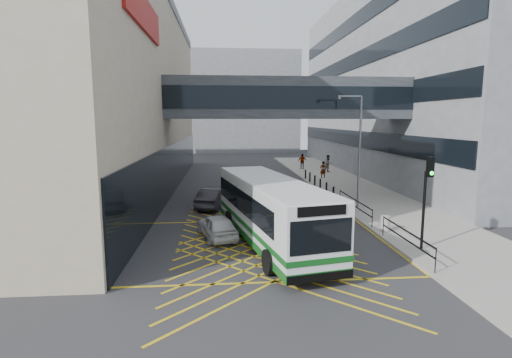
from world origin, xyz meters
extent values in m
plane|color=#333335|center=(0.00, 0.00, 0.00)|extent=(120.00, 120.00, 0.00)
cube|color=#BAAB90|center=(-18.00, 16.00, 8.00)|extent=(24.00, 42.00, 16.00)
cube|color=black|center=(-5.96, 16.00, 2.00)|extent=(0.10, 41.50, 4.00)
cube|color=#9B120F|center=(-5.92, 4.00, 11.50)|extent=(0.18, 9.00, 1.80)
cube|color=gray|center=(24.00, 24.00, 10.00)|extent=(24.00, 44.00, 20.00)
cube|color=black|center=(11.96, 24.00, 4.00)|extent=(0.10, 43.50, 1.60)
cube|color=black|center=(11.96, 24.00, 8.00)|extent=(0.10, 43.50, 1.60)
cube|color=black|center=(11.96, 24.00, 12.00)|extent=(0.10, 43.50, 1.60)
cube|color=black|center=(11.96, 24.00, 16.00)|extent=(0.10, 43.50, 1.60)
cube|color=gray|center=(-2.00, 60.00, 9.00)|extent=(28.00, 16.00, 18.00)
cube|color=#373C41|center=(3.00, 12.00, 7.50)|extent=(20.00, 4.00, 3.00)
cube|color=black|center=(3.00, 9.98, 7.50)|extent=(19.50, 0.06, 1.60)
cube|color=black|center=(3.00, 14.02, 7.50)|extent=(19.50, 0.06, 1.60)
cube|color=#A09A92|center=(9.00, 15.00, 0.08)|extent=(6.00, 54.00, 0.16)
cube|color=gold|center=(0.00, 0.00, 0.00)|extent=(12.00, 9.00, 0.01)
cube|color=white|center=(0.36, 0.08, 1.72)|extent=(4.71, 11.39, 2.73)
cube|color=#10541A|center=(0.36, 0.08, 0.53)|extent=(4.76, 11.44, 0.34)
cube|color=#10541A|center=(0.36, 0.08, 1.06)|extent=(4.78, 11.45, 0.22)
cube|color=black|center=(0.23, 0.67, 2.07)|extent=(4.49, 10.02, 1.06)
cube|color=black|center=(1.47, -5.35, 1.97)|extent=(2.29, 0.55, 1.21)
cube|color=black|center=(1.47, -5.37, 2.88)|extent=(1.79, 0.43, 0.35)
cube|color=white|center=(0.36, 0.08, 3.09)|extent=(4.67, 11.29, 0.10)
cube|color=black|center=(1.47, -5.37, 0.51)|extent=(2.49, 0.61, 0.30)
cube|color=black|center=(-0.76, 5.52, 0.51)|extent=(2.49, 0.61, 0.30)
cylinder|color=black|center=(-0.16, -3.74, 0.51)|extent=(0.48, 1.05, 1.01)
cylinder|color=black|center=(2.33, -3.23, 0.51)|extent=(0.48, 1.05, 1.01)
cylinder|color=black|center=(-1.54, 2.99, 0.51)|extent=(0.48, 1.05, 1.01)
cylinder|color=black|center=(0.95, 3.50, 0.51)|extent=(0.48, 1.05, 1.01)
imported|color=silver|center=(-2.21, 1.32, 0.62)|extent=(2.60, 4.17, 1.23)
imported|color=#232228|center=(-2.54, 8.35, 0.67)|extent=(2.79, 4.59, 1.34)
imported|color=gray|center=(1.09, 15.45, 0.74)|extent=(3.53, 5.19, 1.49)
cylinder|color=black|center=(7.07, -1.64, 1.93)|extent=(0.15, 0.15, 3.55)
cube|color=black|center=(7.13, -1.86, 3.91)|extent=(0.33, 0.26, 0.89)
sphere|color=#19E533|center=(7.16, -1.97, 3.65)|extent=(0.20, 0.20, 0.17)
cylinder|color=slate|center=(7.08, 7.05, 3.80)|extent=(0.15, 0.15, 7.29)
cube|color=slate|center=(6.35, 7.07, 7.45)|extent=(1.46, 0.15, 0.09)
cylinder|color=slate|center=(5.62, 7.10, 7.37)|extent=(0.26, 0.26, 0.23)
cylinder|color=#ADA89E|center=(6.56, 1.23, 0.57)|extent=(0.48, 0.48, 0.82)
cube|color=black|center=(6.15, -2.00, 1.11)|extent=(0.05, 5.00, 0.05)
cube|color=black|center=(6.15, -2.00, 0.71)|extent=(0.05, 5.00, 0.05)
cube|color=black|center=(6.15, 5.00, 1.11)|extent=(0.05, 6.00, 0.05)
cube|color=black|center=(6.15, 5.00, 0.71)|extent=(0.05, 6.00, 0.05)
cylinder|color=black|center=(6.15, -4.50, 0.66)|extent=(0.04, 0.04, 1.00)
cylinder|color=black|center=(6.15, 0.50, 0.66)|extent=(0.04, 0.04, 1.00)
cylinder|color=black|center=(6.15, 2.00, 0.66)|extent=(0.04, 0.04, 1.00)
cylinder|color=black|center=(6.15, 8.00, 0.66)|extent=(0.04, 0.04, 1.00)
cylinder|color=black|center=(6.25, 10.00, 0.61)|extent=(0.14, 0.14, 0.90)
cylinder|color=black|center=(6.25, 12.00, 0.61)|extent=(0.14, 0.14, 0.90)
cylinder|color=black|center=(6.25, 14.00, 0.61)|extent=(0.14, 0.14, 0.90)
cylinder|color=black|center=(6.25, 16.00, 0.61)|extent=(0.14, 0.14, 0.90)
cylinder|color=black|center=(6.25, 18.00, 0.61)|extent=(0.14, 0.14, 0.90)
cylinder|color=black|center=(6.25, 20.00, 0.61)|extent=(0.14, 0.14, 0.90)
imported|color=gray|center=(8.09, 20.39, 0.99)|extent=(0.71, 0.55, 1.67)
imported|color=gray|center=(9.82, 24.79, 1.10)|extent=(1.05, 0.85, 1.87)
imported|color=gray|center=(7.49, 27.78, 1.05)|extent=(1.14, 0.71, 1.79)
camera|label=1|loc=(-1.88, -18.42, 5.97)|focal=28.00mm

